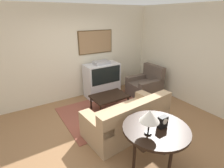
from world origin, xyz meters
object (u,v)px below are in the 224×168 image
Objects in this scene: tv at (102,80)px; console_table at (156,131)px; coffee_table at (109,97)px; mantel_clock at (163,122)px; couch at (128,119)px; armchair at (145,86)px; table_lamp at (150,116)px.

tv reaches higher than console_table.
mantel_clock is (-0.27, -2.03, 0.48)m from coffee_table.
couch is 1.03m from coffee_table.
couch is 1.17m from mantel_clock.
console_table is at bearing -100.30° from coffee_table.
coffee_table is at bearing -79.65° from armchair.
couch is 2.04× the size of armchair.
table_lamp reaches higher than tv.
table_lamp is (-2.06, -2.27, 0.77)m from armchair.
tv is at bearing 72.62° from coffee_table.
couch is (-0.44, -1.92, -0.23)m from tv.
tv is 3.11m from table_lamp.
mantel_clock is (-0.56, -2.94, 0.33)m from tv.
armchair is at bearing 47.71° from table_lamp.
armchair is 2.93m from mantel_clock.
table_lamp reaches higher than console_table.
console_table is at bearing -102.56° from tv.
mantel_clock is at bearing -0.20° from table_lamp.
tv is 1.07× the size of console_table.
coffee_table is 2.05m from console_table.
coffee_table is (0.15, 1.02, 0.08)m from couch.
console_table is 5.51× the size of mantel_clock.
tv reaches higher than armchair.
mantel_clock reaches higher than couch.
tv is 5.90× the size of mantel_clock.
tv is 1.40m from armchair.
table_lamp is 2.08× the size of mantel_clock.
table_lamp is (-0.85, -2.94, 0.53)m from tv.
coffee_table is (-1.50, -0.24, 0.09)m from armchair.
tv is 1.99m from couch.
coffee_table is 2.11m from mantel_clock.
armchair is 4.87× the size of mantel_clock.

